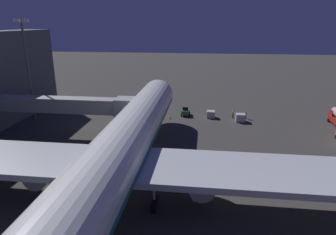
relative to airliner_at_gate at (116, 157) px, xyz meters
The scene contains 11 objects.
ground_plane 11.67m from the airliner_at_gate, 90.00° to the right, with size 320.00×320.00×0.00m, color #383533.
airliner_at_gate is the anchor object (origin of this frame).
jet_bridge 23.22m from the airliner_at_gate, 55.56° to the right, with size 24.76×3.40×7.13m.
apron_floodlight_mast 37.32m from the airliner_at_gate, 46.20° to the right, with size 2.90×0.50×19.94m.
pushback_tug 34.30m from the airliner_at_gate, 98.82° to the right, with size 1.86×2.57×1.95m.
baggage_container_near_belt 34.73m from the airliner_at_gate, 108.04° to the right, with size 1.65×1.67×1.44m, color #B7BABF.
baggage_container_mid_row 35.26m from the airliner_at_gate, 118.36° to the right, with size 1.83×1.66×1.60m, color #B7BABF.
ground_crew_marshaller_fwd 37.73m from the airliner_at_gate, 118.58° to the right, with size 0.40×0.40×1.73m.
ground_crew_by_tug 36.68m from the airliner_at_gate, 114.86° to the right, with size 0.40×0.40×1.75m.
traffic_cone_nose_port 31.24m from the airliner_at_gate, 94.10° to the right, with size 0.36×0.36×0.55m, color orange.
traffic_cone_nose_starboard 31.24m from the airliner_at_gate, 85.90° to the right, with size 0.36×0.36×0.55m, color orange.
Camera 1 is at (-9.06, 38.35, 19.26)m, focal length 31.76 mm.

